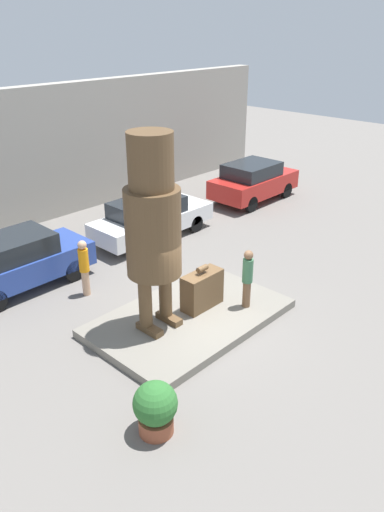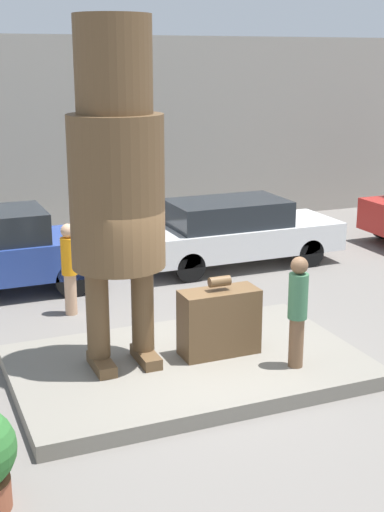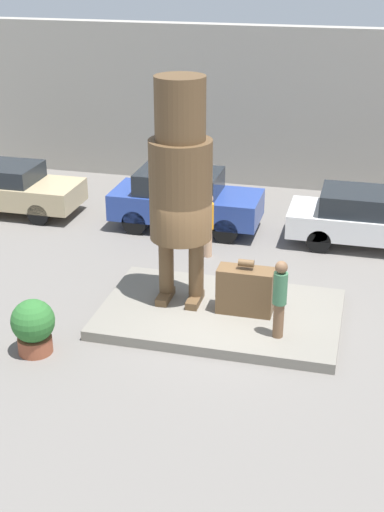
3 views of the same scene
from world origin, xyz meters
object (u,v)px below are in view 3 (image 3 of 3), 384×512
tourist (280,296)px  worker_hivis (208,223)px  parked_car_tan (3,186)px  planter_pot (33,326)px  statue_figure (181,176)px  parked_car_white (376,218)px  giant_suitcase (245,290)px  parked_car_blue (184,199)px

tourist → worker_hivis: bearing=120.7°
parked_car_tan → planter_pot: size_ratio=4.02×
statue_figure → planter_pot: bearing=-133.0°
parked_car_white → worker_hivis: bearing=-157.2°
worker_hivis → planter_pot: bearing=-112.7°
tourist → parked_car_tan: tourist is taller
parked_car_white → tourist: bearing=-107.2°
giant_suitcase → worker_hivis: 3.47m
statue_figure → parked_car_tan: statue_figure is taller
parked_car_white → planter_pot: size_ratio=4.13×
planter_pot → worker_hivis: worker_hivis is taller
tourist → worker_hivis: size_ratio=0.97×
parked_car_blue → planter_pot: size_ratio=3.66×
giant_suitcase → worker_hivis: (-1.53, 3.11, 0.20)m
parked_car_blue → planter_pot: parked_car_blue is taller
statue_figure → planter_pot: size_ratio=4.30×
tourist → parked_car_tan: bearing=147.6°
statue_figure → tourist: 3.18m
parked_car_tan → planter_pot: parked_car_tan is taller
statue_figure → worker_hivis: (-0.07, 2.89, -2.13)m
parked_car_blue → worker_hivis: size_ratio=2.44×
parked_car_tan → parked_car_blue: (5.55, -0.00, 0.10)m
statue_figure → parked_car_white: (4.04, 4.61, -2.27)m
parked_car_tan → parked_car_blue: bearing=-0.0°
parked_car_white → planter_pot: 9.52m
parked_car_blue → planter_pot: 7.20m
planter_pot → worker_hivis: bearing=67.3°
statue_figure → parked_car_tan: 8.45m
statue_figure → parked_car_blue: (-1.15, 4.62, -2.18)m
statue_figure → planter_pot: 4.19m
tourist → worker_hivis: tourist is taller
parked_car_blue → parked_car_white: parked_car_blue is taller
statue_figure → parked_car_blue: bearing=104.0°
giant_suitcase → planter_pot: (-3.77, -2.25, -0.13)m
parked_car_blue → parked_car_white: 5.18m
planter_pot → tourist: bearing=17.0°
parked_car_white → planter_pot: parked_car_white is taller
statue_figure → tourist: (2.28, -1.08, -1.93)m
tourist → planter_pot: tourist is taller
statue_figure → planter_pot: (-2.31, -2.48, -2.46)m
giant_suitcase → planter_pot: bearing=-149.1°
parked_car_white → planter_pot: (-6.35, -7.09, -0.19)m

